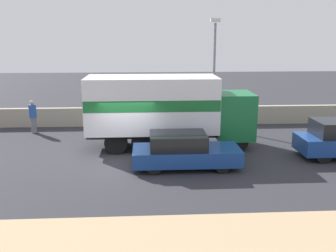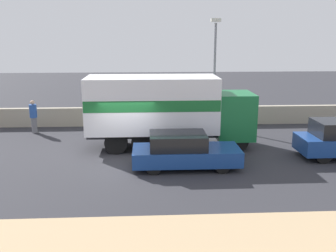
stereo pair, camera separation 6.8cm
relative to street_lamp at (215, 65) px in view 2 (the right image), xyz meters
name	(u,v)px [view 2 (the right image)]	position (x,y,z in m)	size (l,w,h in m)	color
ground_plane	(127,163)	(-4.84, -6.18, -3.70)	(80.00, 80.00, 0.00)	#2D2D33
stone_wall_backdrop	(132,116)	(-4.84, 0.80, -3.14)	(60.00, 0.35, 1.13)	#A39984
street_lamp	(215,65)	(0.00, 0.00, 0.00)	(0.56, 0.28, 6.32)	slate
box_truck	(164,107)	(-3.11, -3.93, -1.68)	(7.99, 2.51, 3.50)	#196B38
car_hatchback	(184,151)	(-2.41, -6.82, -2.98)	(4.46, 1.79, 1.48)	navy
pedestrian	(34,116)	(-10.32, -0.70, -2.73)	(0.41, 0.41, 1.87)	slate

